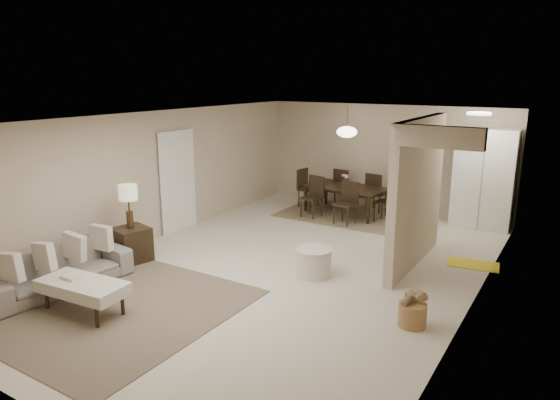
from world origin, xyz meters
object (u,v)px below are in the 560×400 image
Objects in this scene: sofa at (58,269)px; pantry_cabinet at (484,179)px; ottoman_bench at (83,287)px; wicker_basket at (412,315)px; side_table at (132,245)px; round_pouf at (314,262)px; dining_table at (345,200)px.

pantry_cabinet is at bearing -29.09° from sofa.
pantry_cabinet reaches higher than sofa.
ottoman_bench reaches higher than wicker_basket.
pantry_cabinet is at bearing 48.36° from side_table.
side_table is at bearing -160.00° from round_pouf.
ottoman_bench is at bearing -118.40° from pantry_cabinet.
wicker_basket is 5.38m from dining_table.
round_pouf is 3.82m from dining_table.
dining_table is at bearing 68.56° from side_table.
sofa is 3.65× the size of round_pouf.
ottoman_bench is 4.41m from wicker_basket.
sofa is 5.84× the size of wicker_basket.
pantry_cabinet reaches higher than side_table.
side_table is 1.04× the size of round_pouf.
ottoman_bench is 3.47m from round_pouf.
sofa reaches higher than round_pouf.
dining_table is (-1.14, 3.64, 0.10)m from round_pouf.
round_pouf is at bearing -44.37° from sofa.
round_pouf is at bearing -112.38° from pantry_cabinet.
sofa is 5.20m from wicker_basket.
sofa is 1.40m from side_table.
dining_table is at bearing -10.93° from sofa.
sofa is 1.13× the size of dining_table.
pantry_cabinet is 0.99× the size of sofa.
pantry_cabinet is 8.04m from ottoman_bench.
sofa is at bearing -125.44° from pantry_cabinet.
pantry_cabinet is at bearing 91.35° from wicker_basket.
side_table is at bearing -103.91° from dining_table.
dining_table reaches higher than ottoman_bench.
round_pouf reaches higher than wicker_basket.
ottoman_bench is (-3.81, -7.05, -0.69)m from pantry_cabinet.
sofa is 1.63× the size of ottoman_bench.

